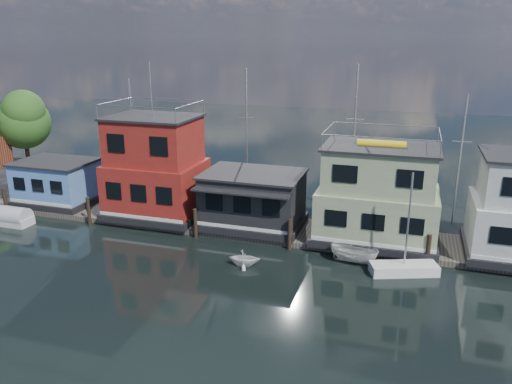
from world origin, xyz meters
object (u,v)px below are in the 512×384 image
(tarp_runabout, at_px, (8,217))
(motorboat, at_px, (354,255))
(houseboat_red, at_px, (156,169))
(houseboat_green, at_px, (378,196))
(dinghy_white, at_px, (244,258))
(houseboat_blue, at_px, (57,182))
(day_sailer, at_px, (404,268))
(houseboat_dark, at_px, (253,199))

(tarp_runabout, xyz_separation_m, motorboat, (26.60, 0.93, 0.04))
(houseboat_red, xyz_separation_m, houseboat_green, (17.00, 0.00, -0.55))
(tarp_runabout, bearing_deg, dinghy_white, -3.69)
(houseboat_blue, height_order, houseboat_red, houseboat_red)
(houseboat_blue, xyz_separation_m, day_sailer, (28.63, -4.23, -1.81))
(motorboat, bearing_deg, houseboat_red, 88.77)
(houseboat_red, height_order, houseboat_dark, houseboat_red)
(tarp_runabout, bearing_deg, day_sailer, 1.45)
(houseboat_red, height_order, houseboat_green, houseboat_red)
(tarp_runabout, xyz_separation_m, day_sailer, (29.73, 0.41, -0.19))
(houseboat_green, bearing_deg, motorboat, -105.05)
(houseboat_dark, relative_size, motorboat, 2.31)
(tarp_runabout, distance_m, motorboat, 26.62)
(houseboat_green, height_order, dinghy_white, houseboat_green)
(houseboat_green, bearing_deg, houseboat_blue, -180.00)
(houseboat_red, distance_m, day_sailer, 19.94)
(houseboat_blue, distance_m, motorboat, 25.82)
(houseboat_dark, xyz_separation_m, houseboat_green, (9.00, 0.02, 1.13))
(houseboat_red, distance_m, motorboat, 16.79)
(houseboat_red, distance_m, dinghy_white, 11.76)
(houseboat_dark, xyz_separation_m, day_sailer, (11.13, -4.21, -2.02))
(day_sailer, bearing_deg, houseboat_dark, 139.20)
(houseboat_green, bearing_deg, day_sailer, -63.27)
(tarp_runabout, bearing_deg, houseboat_green, 10.20)
(houseboat_blue, bearing_deg, houseboat_green, 0.00)
(houseboat_dark, bearing_deg, houseboat_red, 179.86)
(houseboat_red, bearing_deg, tarp_runabout, -156.35)
(houseboat_red, relative_size, houseboat_green, 1.41)
(houseboat_blue, distance_m, tarp_runabout, 5.04)
(houseboat_dark, xyz_separation_m, tarp_runabout, (-18.60, -4.62, -1.84))
(houseboat_blue, relative_size, houseboat_dark, 0.86)
(motorboat, distance_m, dinghy_white, 7.08)
(houseboat_green, height_order, tarp_runabout, houseboat_green)
(motorboat, bearing_deg, dinghy_white, 122.05)
(houseboat_dark, distance_m, motorboat, 8.99)
(houseboat_dark, bearing_deg, day_sailer, -20.71)
(dinghy_white, height_order, day_sailer, day_sailer)
(dinghy_white, relative_size, day_sailer, 0.32)
(houseboat_red, relative_size, day_sailer, 1.84)
(houseboat_green, relative_size, motorboat, 2.62)
(houseboat_red, height_order, dinghy_white, houseboat_red)
(dinghy_white, bearing_deg, houseboat_red, 47.99)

